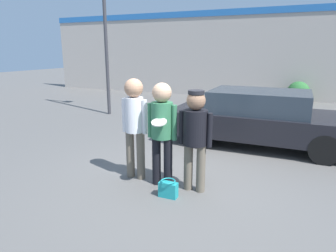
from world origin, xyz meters
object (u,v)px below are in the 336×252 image
person_right (195,131)px  handbag (168,189)px  person_left (135,119)px  person_middle_with_frisbee (162,125)px  shrub (298,92)px  parked_car_near (261,118)px

person_right → handbag: (-0.30, -0.41, -0.89)m
person_left → person_right: (1.16, -0.06, -0.08)m
person_right → person_middle_with_frisbee: bearing=-177.1°
shrub → handbag: 10.68m
person_middle_with_frisbee → person_right: 0.58m
person_left → handbag: 1.38m
shrub → handbag: bearing=-99.5°
parked_car_near → shrub: parked_car_near is taller
person_middle_with_frisbee → handbag: bearing=-53.6°
person_left → person_right: person_left is taller
person_left → handbag: size_ratio=6.12×
person_right → parked_car_near: (0.68, 3.06, -0.34)m
person_left → shrub: size_ratio=1.89×
handbag → shrub: bearing=80.5°
person_middle_with_frisbee → shrub: (2.05, 10.14, -0.60)m
person_left → handbag: (0.86, -0.47, -0.97)m
person_right → handbag: bearing=-126.5°
shrub → handbag: shrub is taller
parked_car_near → shrub: (0.79, 7.05, -0.21)m
parked_car_near → person_middle_with_frisbee: bearing=-112.2°
person_right → handbag: size_ratio=5.65×
person_left → person_middle_with_frisbee: 0.59m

